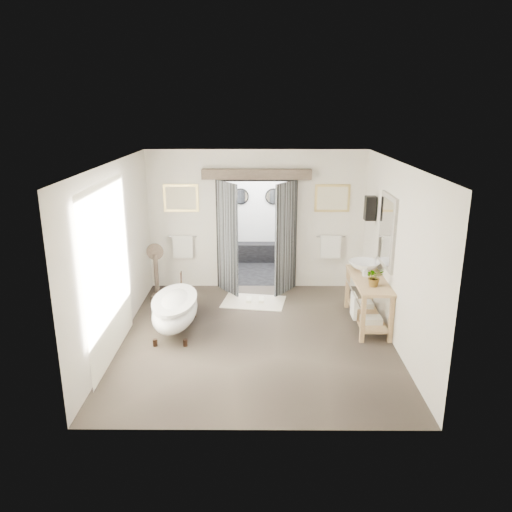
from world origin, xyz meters
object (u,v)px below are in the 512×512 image
clawfoot_tub (175,309)px  basin (364,266)px  rug (254,302)px  vanity (367,297)px

clawfoot_tub → basin: (3.34, 0.69, 0.55)m
rug → basin: bearing=-16.8°
vanity → rug: vanity is taller
rug → vanity: bearing=-26.4°
vanity → basin: basin is taller
clawfoot_tub → rug: size_ratio=1.39×
vanity → clawfoot_tub: bearing=-174.8°
clawfoot_tub → rug: bearing=44.4°
vanity → basin: (0.01, 0.39, 0.44)m
vanity → rug: bearing=153.6°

